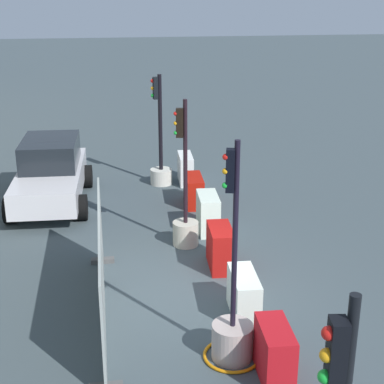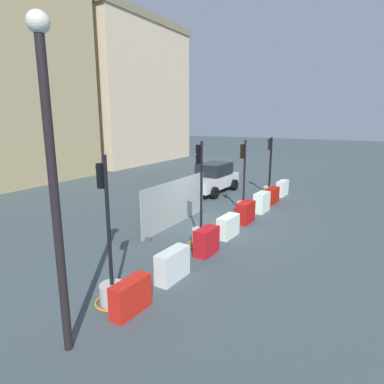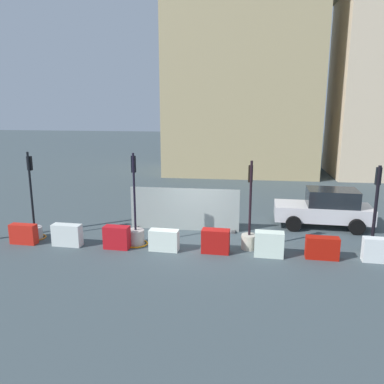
{
  "view_description": "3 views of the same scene",
  "coord_description": "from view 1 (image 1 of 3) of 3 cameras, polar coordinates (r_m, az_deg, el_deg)",
  "views": [
    {
      "loc": [
        -9.94,
        1.55,
        5.62
      ],
      "look_at": [
        1.15,
        -0.19,
        1.63
      ],
      "focal_mm": 54.31,
      "sensor_mm": 36.0,
      "label": 1
    },
    {
      "loc": [
        -11.81,
        -5.3,
        4.33
      ],
      "look_at": [
        -1.99,
        0.19,
        1.79
      ],
      "focal_mm": 30.88,
      "sensor_mm": 36.0,
      "label": 2
    },
    {
      "loc": [
        1.87,
        -14.31,
        5.41
      ],
      "look_at": [
        -0.15,
        0.68,
        1.94
      ],
      "focal_mm": 36.49,
      "sensor_mm": 36.0,
      "label": 3
    }
  ],
  "objects": [
    {
      "name": "ground_plane",
      "position": [
        11.52,
        -0.05,
        -9.64
      ],
      "size": [
        120.0,
        120.0,
        0.0
      ],
      "primitive_type": "plane",
      "color": "#3F4C50"
    },
    {
      "name": "traffic_light_1",
      "position": [
        9.44,
        3.97,
        -13.42
      ],
      "size": [
        0.93,
        0.93,
        3.59
      ],
      "color": "#B7A69F",
      "rests_on": "ground_plane"
    },
    {
      "name": "traffic_light_2",
      "position": [
        13.18,
        -0.68,
        -2.66
      ],
      "size": [
        0.59,
        0.59,
        3.37
      ],
      "color": "#BCB5A3",
      "rests_on": "ground_plane"
    },
    {
      "name": "traffic_light_3",
      "position": [
        17.32,
        -3.1,
        2.91
      ],
      "size": [
        0.65,
        0.65,
        3.27
      ],
      "color": "beige",
      "rests_on": "ground_plane"
    },
    {
      "name": "construction_barrier_2",
      "position": [
        9.11,
        8.1,
        -15.36
      ],
      "size": [
        0.98,
        0.5,
        0.87
      ],
      "color": "red",
      "rests_on": "ground_plane"
    },
    {
      "name": "construction_barrier_3",
      "position": [
        10.6,
        5.11,
        -10.03
      ],
      "size": [
        1.12,
        0.5,
        0.8
      ],
      "color": "white",
      "rests_on": "ground_plane"
    },
    {
      "name": "construction_barrier_4",
      "position": [
        12.24,
        2.81,
        -5.48
      ],
      "size": [
        1.04,
        0.52,
        0.89
      ],
      "color": "#AF1410",
      "rests_on": "ground_plane"
    },
    {
      "name": "construction_barrier_5",
      "position": [
        13.99,
        1.59,
        -2.1
      ],
      "size": [
        1.06,
        0.52,
        0.92
      ],
      "color": "white",
      "rests_on": "ground_plane"
    },
    {
      "name": "construction_barrier_6",
      "position": [
        15.72,
        0.19,
        0.14
      ],
      "size": [
        1.16,
        0.5,
        0.79
      ],
      "color": "#B0150A",
      "rests_on": "ground_plane"
    },
    {
      "name": "construction_barrier_7",
      "position": [
        17.52,
        -0.64,
        2.31
      ],
      "size": [
        1.15,
        0.45,
        0.86
      ],
      "color": "white",
      "rests_on": "ground_plane"
    },
    {
      "name": "car_white_van",
      "position": [
        16.22,
        -13.7,
        1.89
      ],
      "size": [
        4.23,
        2.18,
        1.71
      ],
      "color": "silver",
      "rests_on": "ground_plane"
    },
    {
      "name": "site_fence_panel",
      "position": [
        10.45,
        -8.86,
        -7.63
      ],
      "size": [
        4.72,
        0.5,
        1.86
      ],
      "color": "#9AA49F",
      "rests_on": "ground_plane"
    }
  ]
}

